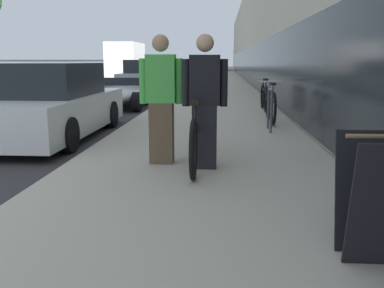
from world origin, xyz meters
The scene contains 14 objects.
sidewalk_slab centered at (5.41, 21.00, 0.06)m, with size 3.78×70.00×0.12m.
storefront_facade centered at (12.33, 29.00, 3.43)m, with size 10.01×70.00×6.88m.
lawn_strip centered at (-6.38, 25.00, 0.01)m, with size 4.91×70.00×0.03m.
tandem_bicycle centered at (5.34, 2.24, 0.52)m, with size 0.52×2.63×0.92m.
person_rider centered at (5.45, 1.91, 0.99)m, with size 0.58×0.23×1.72m.
person_bystander centered at (4.85, 2.14, 0.99)m, with size 0.59×0.23×1.73m.
bike_rack_hoop centered at (6.62, 5.02, 0.64)m, with size 0.05×0.60×0.84m.
cruiser_bike_nearest centered at (6.78, 6.21, 0.51)m, with size 0.52×1.73×0.92m.
cruiser_bike_middle centered at (6.86, 8.61, 0.51)m, with size 0.52×1.76×0.92m.
sandwich_board_sign centered at (6.80, -0.65, 0.58)m, with size 0.56×0.56×0.90m.
parked_sedan_curbside centered at (2.34, 4.63, 0.67)m, with size 1.81×4.63×1.53m.
vintage_roadster_curbside centered at (2.33, 10.09, 0.41)m, with size 1.82×3.81×0.96m.
parked_sedan_far centered at (2.33, 15.14, 0.71)m, with size 1.87×4.16×1.55m.
moving_truck centered at (-2.05, 31.25, 1.47)m, with size 2.34×6.46×2.91m.
Camera 1 is at (5.67, -3.58, 1.51)m, focal length 40.00 mm.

